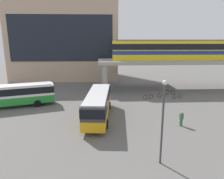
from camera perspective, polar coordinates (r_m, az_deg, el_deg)
The scene contains 12 objects.
ground_plane at distance 33.44m, azimuth -3.55°, elevation -3.01°, with size 120.00×120.00×0.00m, color #605E5B.
station_building at distance 54.48m, azimuth -12.61°, elevation 12.63°, with size 25.36×12.78×18.06m.
elevated_platform at distance 42.95m, azimuth 18.81°, elevation 6.83°, with size 32.85×7.39×5.78m.
train at distance 42.25m, azimuth 17.19°, elevation 10.51°, with size 24.46×2.96×3.84m.
bus_main at distance 25.44m, azimuth -3.89°, elevation -3.62°, with size 3.45×11.21×3.22m.
bus_secondary at distance 32.87m, azimuth -25.49°, elevation -1.01°, with size 11.29×5.80×3.22m.
bicycle_red at distance 34.56m, azimuth 9.93°, elevation -2.03°, with size 1.74×0.53×1.04m.
bicycle_orange at distance 36.12m, azimuth 13.69°, elevation -1.55°, with size 1.69×0.71×1.04m.
bicycle_green at distance 36.16m, azimuth 17.53°, elevation -1.78°, with size 1.72×0.62×1.04m.
bicycle_black at distance 38.62m, azimuth 15.71°, elevation -0.71°, with size 1.70×0.68×1.04m.
pedestrian_at_kerb at distance 24.68m, azimuth 18.63°, elevation -7.78°, with size 0.44×0.33×1.70m.
lamp_post at distance 15.93m, azimuth 13.89°, elevation -7.23°, with size 0.36×0.36×6.66m.
Camera 1 is at (0.50, -22.09, 9.39)m, focal length 33.02 mm.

